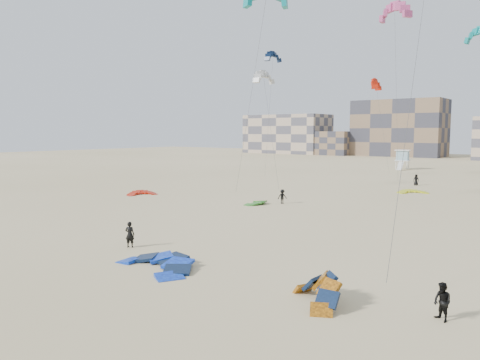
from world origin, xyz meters
The scene contains 19 objects.
ground centered at (0.00, 0.00, 0.00)m, with size 320.00×320.00×0.00m, color beige.
kite_ground_blue centered at (1.82, -0.21, 0.00)m, with size 5.04×5.22×0.95m, color blue, non-canonical shape.
kite_ground_orange centered at (11.91, 0.34, 0.00)m, with size 3.30×2.63×2.11m, color orange, non-canonical shape.
kite_ground_red centered at (-23.24, 20.22, 0.00)m, with size 3.48×3.62×0.87m, color red, non-canonical shape.
kite_ground_green centered at (-7.55, 22.72, 0.00)m, with size 2.95×3.09×0.73m, color #3C8627, non-canonical shape.
kite_ground_yellow centered at (3.07, 42.59, 0.00)m, with size 3.52×3.69×0.60m, color yellow, non-canonical shape.
kitesurfer_main centered at (-3.16, 1.90, 0.89)m, with size 0.65×0.42×1.78m, color black.
kitesurfer_b centered at (17.01, 1.66, 0.81)m, with size 0.79×0.62×1.63m, color black.
kitesurfer_c centered at (-5.34, 24.64, 0.79)m, with size 1.02×0.59×1.58m, color black.
kitesurfer_e centered at (0.79, 51.51, 0.82)m, with size 0.80×0.52×1.63m, color black.
kite_fly_grey centered at (-13.90, 33.36, 14.83)m, with size 7.70×6.98×15.04m.
kite_fly_pink centered at (-0.51, 43.99, 23.28)m, with size 5.17×4.94×23.53m.
kite_fly_navy centered at (-20.04, 44.78, 19.50)m, with size 3.71×4.46×19.68m.
kite_fly_teal_b centered at (7.58, 55.32, 21.19)m, with size 5.30×5.33×21.73m.
kite_fly_red centered at (-8.75, 59.23, 15.64)m, with size 5.67×4.26×15.99m.
lifeguard_tower_far centered at (-10.66, 79.82, 2.03)m, with size 3.33×5.84×4.09m.
condo_west_a centered at (-70.00, 130.00, 7.00)m, with size 30.00×15.00×14.00m, color tan.
condo_west_b centered at (-30.00, 134.00, 9.00)m, with size 28.00×14.00×18.00m, color #796049.
condo_fill_left centered at (-50.00, 128.00, 4.00)m, with size 12.00×10.00×8.00m, color #796049.
Camera 1 is at (21.74, -18.28, 7.82)m, focal length 35.00 mm.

